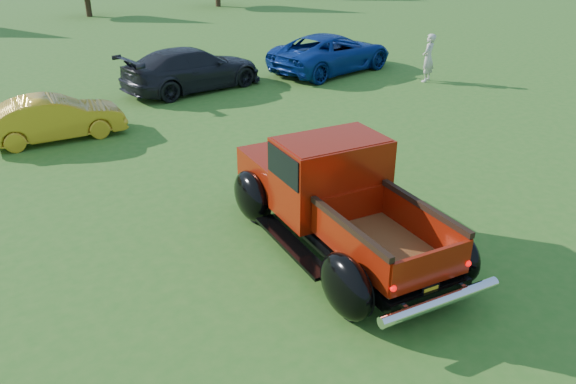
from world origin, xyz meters
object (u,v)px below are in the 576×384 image
object	(u,v)px
pickup_truck	(330,193)
show_car_grey	(193,69)
spectator	(428,58)
show_car_yellow	(54,118)
show_car_blue	(332,53)

from	to	relation	value
pickup_truck	show_car_grey	bearing A→B (deg)	84.00
pickup_truck	spectator	bearing A→B (deg)	41.82
show_car_yellow	show_car_grey	world-z (taller)	show_car_grey
pickup_truck	show_car_blue	bearing A→B (deg)	58.36
show_car_yellow	show_car_grey	distance (m)	5.85
show_car_blue	spectator	size ratio (longest dim) A/B	3.05
spectator	show_car_yellow	bearing A→B (deg)	-30.75
show_car_grey	spectator	distance (m)	8.54
show_car_yellow	show_car_grey	bearing A→B (deg)	-59.59
spectator	show_car_grey	bearing A→B (deg)	-51.58
show_car_blue	show_car_grey	bearing A→B (deg)	74.96
pickup_truck	show_car_blue	xyz separation A→B (m)	(8.41, 10.11, -0.20)
show_car_yellow	show_car_blue	world-z (taller)	show_car_blue
show_car_grey	spectator	bearing A→B (deg)	-122.66
show_car_yellow	spectator	size ratio (longest dim) A/B	2.08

